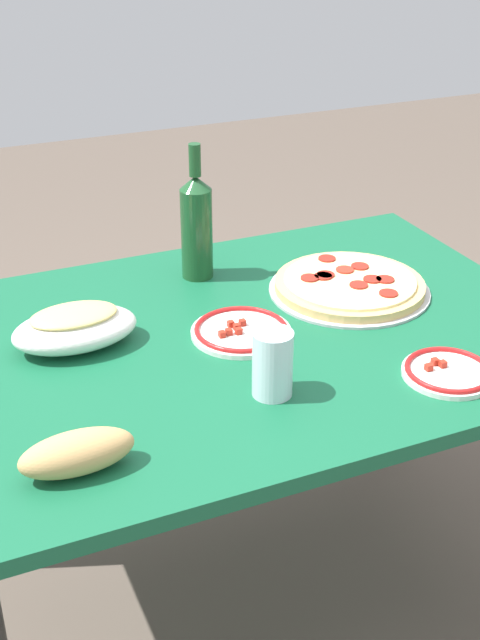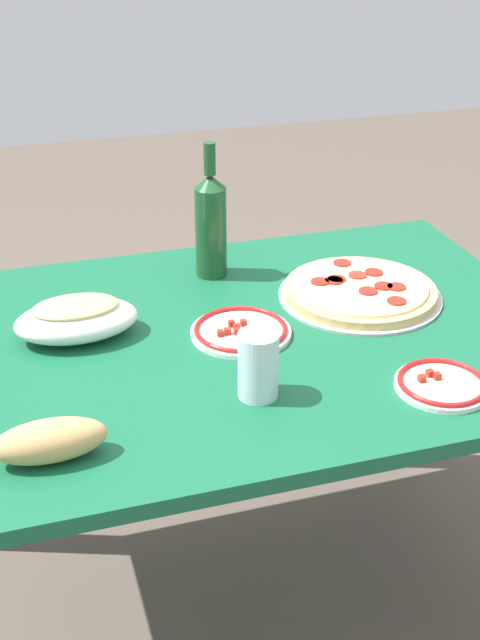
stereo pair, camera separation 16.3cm
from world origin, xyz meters
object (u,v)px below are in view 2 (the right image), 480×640
object	(u,v)px
baked_pasta_dish	(76,318)
side_plate_near	(238,331)
side_plate_far	(442,384)
pepperoni_pizza	(360,291)
bread_loaf	(50,441)
wine_bottle	(211,223)
dining_table	(240,384)
water_glass	(258,365)

from	to	relation	value
baked_pasta_dish	side_plate_near	size ratio (longest dim) A/B	1.21
side_plate_far	side_plate_near	bearing A→B (deg)	-45.18
pepperoni_pizza	bread_loaf	xyz separation A→B (m)	(0.69, 0.37, 0.02)
wine_bottle	side_plate_near	distance (m)	0.31
dining_table	side_plate_far	size ratio (longest dim) A/B	7.65
dining_table	side_plate_near	size ratio (longest dim) A/B	6.44
dining_table	pepperoni_pizza	world-z (taller)	pepperoni_pizza
dining_table	bread_loaf	bearing A→B (deg)	36.84
dining_table	wine_bottle	distance (m)	0.37
side_plate_near	dining_table	bearing A→B (deg)	-132.53
pepperoni_pizza	side_plate_far	size ratio (longest dim) A/B	2.08
pepperoni_pizza	side_plate_near	size ratio (longest dim) A/B	1.75
baked_pasta_dish	bread_loaf	bearing A→B (deg)	76.81
pepperoni_pizza	side_plate_far	distance (m)	0.37
pepperoni_pizza	bread_loaf	size ratio (longest dim) A/B	1.96
wine_bottle	bread_loaf	size ratio (longest dim) A/B	1.71
wine_bottle	bread_loaf	world-z (taller)	wine_bottle
pepperoni_pizza	side_plate_near	distance (m)	0.31
water_glass	side_plate_near	world-z (taller)	water_glass
baked_pasta_dish	wine_bottle	world-z (taller)	wine_bottle
water_glass	side_plate_near	distance (m)	0.22
wine_bottle	baked_pasta_dish	bearing A→B (deg)	31.61
baked_pasta_dish	bread_loaf	xyz separation A→B (m)	(0.09, 0.38, -0.01)
wine_bottle	water_glass	bearing A→B (deg)	83.88
wine_bottle	bread_loaf	xyz separation A→B (m)	(0.42, 0.58, -0.09)
baked_pasta_dish	dining_table	bearing A→B (deg)	164.97
dining_table	baked_pasta_dish	distance (m)	0.36
water_glass	dining_table	bearing A→B (deg)	-98.95
dining_table	side_plate_far	world-z (taller)	side_plate_far
pepperoni_pizza	side_plate_near	xyz separation A→B (m)	(0.30, 0.08, -0.01)
pepperoni_pizza	dining_table	bearing A→B (deg)	14.84
baked_pasta_dish	side_plate_far	world-z (taller)	baked_pasta_dish
pepperoni_pizza	bread_loaf	bearing A→B (deg)	28.53
water_glass	side_plate_near	size ratio (longest dim) A/B	0.61
pepperoni_pizza	side_plate_near	bearing A→B (deg)	15.59
pepperoni_pizza	water_glass	size ratio (longest dim) A/B	2.88
baked_pasta_dish	wine_bottle	xyz separation A→B (m)	(-0.33, -0.20, 0.08)
wine_bottle	side_plate_far	bearing A→B (deg)	114.44
dining_table	baked_pasta_dish	xyz separation A→B (m)	(0.31, -0.08, 0.16)
pepperoni_pizza	water_glass	distance (m)	0.44
wine_bottle	bread_loaf	bearing A→B (deg)	54.40
side_plate_near	wine_bottle	bearing A→B (deg)	-94.82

